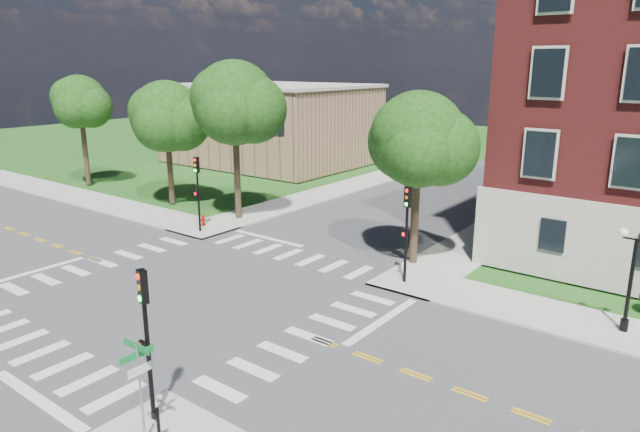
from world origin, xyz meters
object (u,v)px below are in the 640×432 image
Objects in this scene: street_sign_pole at (139,373)px; fire_hydrant at (203,220)px; traffic_signal_nw at (197,184)px; twin_lamp_west at (632,275)px; traffic_signal_ne at (407,222)px; push_button_post at (158,425)px; traffic_signal_se at (146,326)px.

fire_hydrant is at bearing 134.46° from street_sign_pole.
twin_lamp_west is (24.48, 0.90, -0.66)m from traffic_signal_nw.
twin_lamp_west is 5.64× the size of fire_hydrant.
traffic_signal_nw reaches higher than fire_hydrant.
twin_lamp_west is 18.63m from street_sign_pole.
traffic_signal_ne reaches higher than twin_lamp_west.
push_button_post is 1.60× the size of fire_hydrant.
traffic_signal_se reaches higher than push_button_post.
traffic_signal_se is 14.54m from traffic_signal_ne.
twin_lamp_west is at bearing 60.51° from push_button_post.
traffic_signal_se is at bearing -45.05° from traffic_signal_nw.
traffic_signal_nw reaches higher than push_button_post.
fire_hydrant is (-16.34, 16.04, -0.33)m from push_button_post.
twin_lamp_west is 18.36m from push_button_post.
traffic_signal_se is at bearing -45.38° from fire_hydrant.
traffic_signal_nw is at bearing 135.90° from push_button_post.
twin_lamp_west is 25.42m from fire_hydrant.
traffic_signal_nw is 3.03m from fire_hydrant.
push_button_post is (-9.00, -15.91, -1.73)m from twin_lamp_west.
traffic_signal_nw is (-14.81, -0.21, 0.00)m from traffic_signal_ne.
street_sign_pole reaches higher than fire_hydrant.
street_sign_pole is at bearing -89.23° from traffic_signal_ne.
street_sign_pole is at bearing -163.82° from push_button_post.
push_button_post reaches higher than fire_hydrant.
street_sign_pole reaches higher than push_button_post.
street_sign_pole is 22.73m from fire_hydrant.
fire_hydrant is (-15.66, 0.81, -2.72)m from traffic_signal_ne.
traffic_signal_se is 6.40× the size of fire_hydrant.
push_button_post is (0.67, -15.22, -2.39)m from traffic_signal_ne.
push_button_post is at bearing -30.05° from traffic_signal_se.
traffic_signal_se is 2.76m from push_button_post.
fire_hydrant is at bearing 134.62° from traffic_signal_se.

